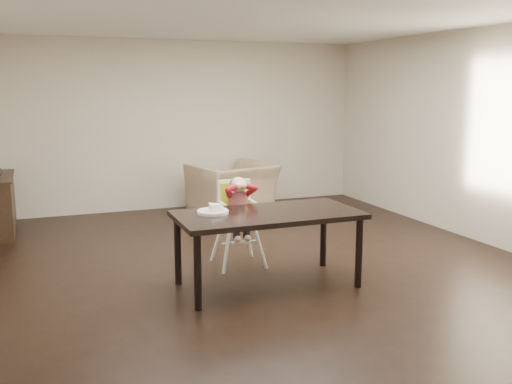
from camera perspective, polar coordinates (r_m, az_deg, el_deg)
ground at (r=6.33m, az=0.73°, el=-7.55°), size 7.00×7.00×0.00m
room_walls at (r=6.03m, az=0.77°, el=9.48°), size 6.02×7.02×2.71m
dining_table at (r=5.60m, az=1.18°, el=-2.83°), size 1.80×0.90×0.75m
high_chair at (r=6.28m, az=-1.88°, el=-1.10°), size 0.43×0.43×0.99m
plate at (r=5.55m, az=-4.28°, el=-1.81°), size 0.33×0.33×0.09m
armchair at (r=8.98m, az=-2.39°, el=1.20°), size 1.35×1.07×1.03m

